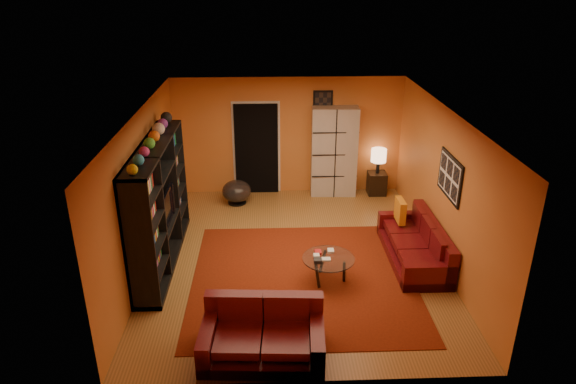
{
  "coord_description": "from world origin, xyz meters",
  "views": [
    {
      "loc": [
        -0.43,
        -7.85,
        4.63
      ],
      "look_at": [
        -0.11,
        0.1,
        1.21
      ],
      "focal_mm": 32.0,
      "sensor_mm": 36.0,
      "label": 1
    }
  ],
  "objects_px": {
    "sofa": "(418,245)",
    "storage_cabinet": "(334,152)",
    "side_table": "(377,183)",
    "tv": "(162,209)",
    "loveseat": "(263,333)",
    "coffee_table": "(328,261)",
    "bowl_chair": "(237,191)",
    "table_lamp": "(379,156)",
    "entertainment_unit": "(159,205)"
  },
  "relations": [
    {
      "from": "side_table",
      "to": "table_lamp",
      "type": "height_order",
      "value": "table_lamp"
    },
    {
      "from": "coffee_table",
      "to": "table_lamp",
      "type": "bearing_deg",
      "value": 67.08
    },
    {
      "from": "tv",
      "to": "sofa",
      "type": "distance_m",
      "value": 4.42
    },
    {
      "from": "coffee_table",
      "to": "tv",
      "type": "bearing_deg",
      "value": 164.85
    },
    {
      "from": "tv",
      "to": "table_lamp",
      "type": "distance_m",
      "value": 5.06
    },
    {
      "from": "storage_cabinet",
      "to": "table_lamp",
      "type": "distance_m",
      "value": 0.99
    },
    {
      "from": "tv",
      "to": "loveseat",
      "type": "height_order",
      "value": "tv"
    },
    {
      "from": "tv",
      "to": "storage_cabinet",
      "type": "bearing_deg",
      "value": -48.66
    },
    {
      "from": "table_lamp",
      "to": "side_table",
      "type": "bearing_deg",
      "value": 33.69
    },
    {
      "from": "coffee_table",
      "to": "storage_cabinet",
      "type": "distance_m",
      "value": 3.67
    },
    {
      "from": "side_table",
      "to": "sofa",
      "type": "bearing_deg",
      "value": -87.22
    },
    {
      "from": "side_table",
      "to": "entertainment_unit",
      "type": "bearing_deg",
      "value": -147.2
    },
    {
      "from": "loveseat",
      "to": "entertainment_unit",
      "type": "bearing_deg",
      "value": 39.09
    },
    {
      "from": "coffee_table",
      "to": "entertainment_unit",
      "type": "bearing_deg",
      "value": 164.26
    },
    {
      "from": "entertainment_unit",
      "to": "tv",
      "type": "xyz_separation_m",
      "value": [
        0.05,
        -0.04,
        -0.05
      ]
    },
    {
      "from": "sofa",
      "to": "loveseat",
      "type": "height_order",
      "value": "same"
    },
    {
      "from": "sofa",
      "to": "table_lamp",
      "type": "height_order",
      "value": "table_lamp"
    },
    {
      "from": "bowl_chair",
      "to": "table_lamp",
      "type": "xyz_separation_m",
      "value": [
        3.13,
        0.41,
        0.62
      ]
    },
    {
      "from": "sofa",
      "to": "storage_cabinet",
      "type": "height_order",
      "value": "storage_cabinet"
    },
    {
      "from": "storage_cabinet",
      "to": "sofa",
      "type": "bearing_deg",
      "value": -66.6
    },
    {
      "from": "sofa",
      "to": "side_table",
      "type": "distance_m",
      "value": 2.92
    },
    {
      "from": "loveseat",
      "to": "storage_cabinet",
      "type": "distance_m",
      "value": 5.49
    },
    {
      "from": "side_table",
      "to": "loveseat",
      "type": "bearing_deg",
      "value": -116.13
    },
    {
      "from": "storage_cabinet",
      "to": "side_table",
      "type": "bearing_deg",
      "value": -0.31
    },
    {
      "from": "entertainment_unit",
      "to": "side_table",
      "type": "bearing_deg",
      "value": 32.8
    },
    {
      "from": "coffee_table",
      "to": "bowl_chair",
      "type": "relative_size",
      "value": 1.34
    },
    {
      "from": "storage_cabinet",
      "to": "bowl_chair",
      "type": "height_order",
      "value": "storage_cabinet"
    },
    {
      "from": "sofa",
      "to": "side_table",
      "type": "xyz_separation_m",
      "value": [
        -0.14,
        2.91,
        -0.04
      ]
    },
    {
      "from": "entertainment_unit",
      "to": "bowl_chair",
      "type": "bearing_deg",
      "value": 63.98
    },
    {
      "from": "entertainment_unit",
      "to": "loveseat",
      "type": "height_order",
      "value": "entertainment_unit"
    },
    {
      "from": "entertainment_unit",
      "to": "coffee_table",
      "type": "distance_m",
      "value": 2.96
    },
    {
      "from": "tv",
      "to": "coffee_table",
      "type": "height_order",
      "value": "tv"
    },
    {
      "from": "coffee_table",
      "to": "side_table",
      "type": "distance_m",
      "value": 3.84
    },
    {
      "from": "sofa",
      "to": "side_table",
      "type": "height_order",
      "value": "sofa"
    },
    {
      "from": "bowl_chair",
      "to": "entertainment_unit",
      "type": "bearing_deg",
      "value": -116.02
    },
    {
      "from": "table_lamp",
      "to": "coffee_table",
      "type": "bearing_deg",
      "value": -112.92
    },
    {
      "from": "storage_cabinet",
      "to": "loveseat",
      "type": "bearing_deg",
      "value": -103.94
    },
    {
      "from": "coffee_table",
      "to": "storage_cabinet",
      "type": "height_order",
      "value": "storage_cabinet"
    },
    {
      "from": "bowl_chair",
      "to": "table_lamp",
      "type": "bearing_deg",
      "value": 7.53
    },
    {
      "from": "table_lamp",
      "to": "sofa",
      "type": "bearing_deg",
      "value": -87.22
    },
    {
      "from": "bowl_chair",
      "to": "tv",
      "type": "bearing_deg",
      "value": -114.61
    },
    {
      "from": "side_table",
      "to": "table_lamp",
      "type": "bearing_deg",
      "value": -146.31
    },
    {
      "from": "tv",
      "to": "loveseat",
      "type": "xyz_separation_m",
      "value": [
        1.68,
        -2.37,
        -0.72
      ]
    },
    {
      "from": "sofa",
      "to": "loveseat",
      "type": "bearing_deg",
      "value": -139.99
    },
    {
      "from": "tv",
      "to": "storage_cabinet",
      "type": "height_order",
      "value": "storage_cabinet"
    },
    {
      "from": "coffee_table",
      "to": "table_lamp",
      "type": "relative_size",
      "value": 1.51
    },
    {
      "from": "sofa",
      "to": "storage_cabinet",
      "type": "xyz_separation_m",
      "value": [
        -1.13,
        2.96,
        0.71
      ]
    },
    {
      "from": "storage_cabinet",
      "to": "bowl_chair",
      "type": "distance_m",
      "value": 2.31
    },
    {
      "from": "storage_cabinet",
      "to": "table_lamp",
      "type": "relative_size",
      "value": 3.57
    },
    {
      "from": "entertainment_unit",
      "to": "loveseat",
      "type": "bearing_deg",
      "value": -54.31
    }
  ]
}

